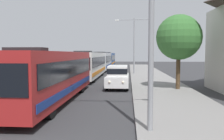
# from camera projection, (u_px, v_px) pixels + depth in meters

# --- Properties ---
(bus_lead) EXTENTS (2.58, 11.89, 3.21)m
(bus_lead) POSITION_uv_depth(u_px,v_px,m) (53.00, 74.00, 13.88)
(bus_lead) COLOR maroon
(bus_lead) RESTS_ON ground_plane
(bus_second_in_line) EXTENTS (2.58, 12.11, 3.21)m
(bus_second_in_line) POSITION_uv_depth(u_px,v_px,m) (89.00, 64.00, 26.84)
(bus_second_in_line) COLOR silver
(bus_second_in_line) RESTS_ON ground_plane
(bus_middle) EXTENTS (2.58, 11.00, 3.21)m
(bus_middle) POSITION_uv_depth(u_px,v_px,m) (102.00, 61.00, 39.47)
(bus_middle) COLOR silver
(bus_middle) RESTS_ON ground_plane
(bus_fourth_in_line) EXTENTS (2.58, 12.06, 3.21)m
(bus_fourth_in_line) POSITION_uv_depth(u_px,v_px,m) (108.00, 59.00, 51.24)
(bus_fourth_in_line) COLOR #284C8C
(bus_fourth_in_line) RESTS_ON ground_plane
(white_suv) EXTENTS (1.86, 4.99, 1.90)m
(white_suv) POSITION_uv_depth(u_px,v_px,m) (118.00, 76.00, 19.60)
(white_suv) COLOR white
(white_suv) RESTS_ON ground_plane
(box_truck_oncoming) EXTENTS (2.35, 7.64, 3.15)m
(box_truck_oncoming) POSITION_uv_depth(u_px,v_px,m) (98.00, 58.00, 59.13)
(box_truck_oncoming) COLOR maroon
(box_truck_oncoming) RESTS_ON ground_plane
(streetlamp_mid) EXTENTS (5.34, 0.28, 7.68)m
(streetlamp_mid) POSITION_uv_depth(u_px,v_px,m) (134.00, 40.00, 31.79)
(streetlamp_mid) COLOR gray
(streetlamp_mid) RESTS_ON sidewalk
(roadside_tree) EXTENTS (3.52, 3.52, 5.81)m
(roadside_tree) POSITION_uv_depth(u_px,v_px,m) (179.00, 37.00, 17.75)
(roadside_tree) COLOR #4C3823
(roadside_tree) RESTS_ON sidewalk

